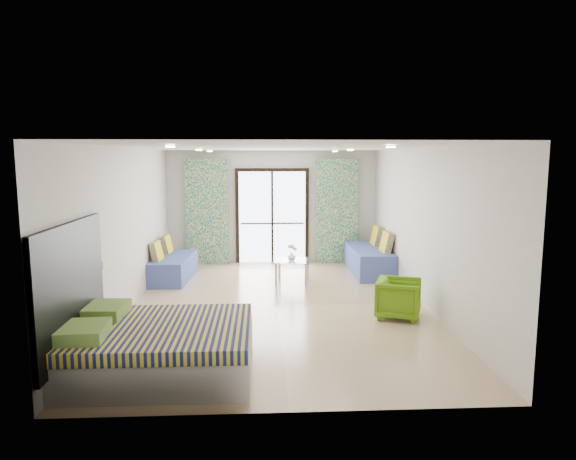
{
  "coord_description": "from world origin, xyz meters",
  "views": [
    {
      "loc": [
        -0.27,
        -8.58,
        2.54
      ],
      "look_at": [
        0.25,
        1.17,
        1.15
      ],
      "focal_mm": 32.0,
      "sensor_mm": 36.0,
      "label": 1
    }
  ],
  "objects_px": {
    "daybed_left": "(173,266)",
    "armchair": "(399,296)",
    "bed": "(160,348)",
    "coffee_table": "(292,262)",
    "daybed_right": "(369,259)"
  },
  "relations": [
    {
      "from": "daybed_left",
      "to": "daybed_right",
      "type": "distance_m",
      "value": 4.25
    },
    {
      "from": "coffee_table",
      "to": "armchair",
      "type": "height_order",
      "value": "coffee_table"
    },
    {
      "from": "bed",
      "to": "coffee_table",
      "type": "relative_size",
      "value": 2.66
    },
    {
      "from": "daybed_left",
      "to": "coffee_table",
      "type": "xyz_separation_m",
      "value": [
        2.48,
        -0.36,
        0.13
      ]
    },
    {
      "from": "daybed_left",
      "to": "coffee_table",
      "type": "distance_m",
      "value": 2.51
    },
    {
      "from": "bed",
      "to": "daybed_left",
      "type": "xyz_separation_m",
      "value": [
        -0.64,
        4.75,
        -0.03
      ]
    },
    {
      "from": "daybed_left",
      "to": "armchair",
      "type": "bearing_deg",
      "value": -31.3
    },
    {
      "from": "daybed_right",
      "to": "armchair",
      "type": "height_order",
      "value": "daybed_right"
    },
    {
      "from": "daybed_left",
      "to": "armchair",
      "type": "height_order",
      "value": "daybed_left"
    },
    {
      "from": "daybed_right",
      "to": "coffee_table",
      "type": "bearing_deg",
      "value": -157.48
    },
    {
      "from": "bed",
      "to": "coffee_table",
      "type": "height_order",
      "value": "coffee_table"
    },
    {
      "from": "bed",
      "to": "daybed_left",
      "type": "distance_m",
      "value": 4.79
    },
    {
      "from": "bed",
      "to": "daybed_right",
      "type": "relative_size",
      "value": 1.06
    },
    {
      "from": "daybed_left",
      "to": "daybed_right",
      "type": "relative_size",
      "value": 0.91
    },
    {
      "from": "armchair",
      "to": "bed",
      "type": "bearing_deg",
      "value": 139.86
    }
  ]
}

